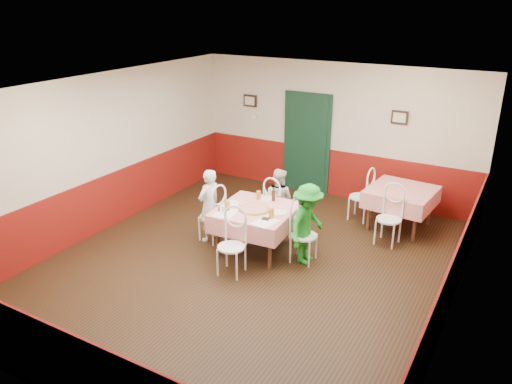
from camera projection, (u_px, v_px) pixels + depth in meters
The scene contains 39 objects.
floor at pixel (250, 265), 7.97m from camera, with size 7.00×7.00×0.00m, color black.
ceiling at pixel (249, 88), 6.95m from camera, with size 7.00×7.00×0.00m, color white.
back_wall at pixel (335, 131), 10.29m from camera, with size 6.00×0.10×2.80m, color beige.
front_wall at pixel (59, 296), 4.63m from camera, with size 6.00×0.10×2.80m, color beige.
left_wall at pixel (104, 153), 8.84m from camera, with size 0.10×7.00×2.80m, color beige.
right_wall at pixel (461, 225), 6.07m from camera, with size 0.10×7.00×2.80m, color beige.
wainscot_back at pixel (332, 173), 10.61m from camera, with size 6.00×0.03×1.00m, color maroon.
wainscot_front at pixel (73, 372), 4.97m from camera, with size 6.00×0.03×1.00m, color maroon.
wainscot_left at pixel (110, 200), 9.16m from camera, with size 0.03×7.00×1.00m, color maroon.
wainscot_right at pixel (449, 288), 6.41m from camera, with size 0.03×7.00×1.00m, color maroon.
door at pixel (307, 144), 10.65m from camera, with size 0.96×0.06×2.10m, color black.
picture_left at pixel (250, 101), 11.01m from camera, with size 0.32×0.03×0.26m, color black.
picture_right at pixel (400, 117), 9.48m from camera, with size 0.32×0.03×0.26m, color black.
thermostat at pixel (254, 117), 11.09m from camera, with size 0.10×0.03×0.10m, color white.
main_table at pixel (256, 230), 8.30m from camera, with size 1.22×1.22×0.77m, color red.
second_table at pixel (400, 208), 9.13m from camera, with size 1.12×1.12×0.77m, color red.
chair_left at pixel (212, 216), 8.62m from camera, with size 0.42×0.42×0.90m, color white, non-canonical shape.
chair_right at pixel (304, 236), 7.92m from camera, with size 0.42×0.42×0.90m, color white, non-canonical shape.
chair_far at pixel (277, 208), 8.98m from camera, with size 0.42×0.42×0.90m, color white, non-canonical shape.
chair_near at pixel (231, 247), 7.56m from camera, with size 0.42×0.42×0.90m, color white, non-canonical shape.
chair_second_a at pixel (361, 197), 9.45m from camera, with size 0.42×0.42×0.90m, color white, non-canonical shape.
chair_second_b at pixel (389, 220), 8.50m from camera, with size 0.42×0.42×0.90m, color white, non-canonical shape.
pizza at pixel (254, 209), 8.11m from camera, with size 0.49×0.49×0.03m, color #B74723.
plate_left at pixel (232, 203), 8.35m from camera, with size 0.25×0.25×0.01m, color white.
plate_right at pixel (280, 213), 7.99m from camera, with size 0.25×0.25×0.01m, color white.
plate_far at pixel (266, 199), 8.53m from camera, with size 0.25×0.25×0.01m, color white.
glass_a at pixel (227, 206), 8.08m from camera, with size 0.08×0.08×0.15m, color #BF7219.
glass_b at pixel (271, 213), 7.79m from camera, with size 0.08×0.08×0.15m, color #BF7219.
glass_c at pixel (259, 195), 8.49m from camera, with size 0.08×0.08×0.15m, color #BF7219.
beer_bottle at pixel (273, 195), 8.42m from camera, with size 0.06×0.06×0.22m, color #381C0A.
shaker_a at pixel (223, 210), 7.98m from camera, with size 0.04×0.04×0.09m, color silver.
shaker_b at pixel (224, 212), 7.93m from camera, with size 0.04×0.04×0.09m, color silver.
shaker_c at pixel (219, 209), 8.03m from camera, with size 0.04×0.04×0.09m, color #B23319.
menu_left at pixel (226, 213), 7.99m from camera, with size 0.30×0.40×0.00m, color white.
menu_right at pixel (265, 222), 7.67m from camera, with size 0.30×0.40×0.00m, color white.
wallet at pixel (266, 219), 7.76m from camera, with size 0.11×0.09×0.02m, color black.
diner_left at pixel (209, 205), 8.57m from camera, with size 0.47×0.31×1.29m, color gray.
diner_far at pixel (278, 200), 8.98m from camera, with size 0.57×0.44×1.17m, color gray.
diner_right at pixel (307, 224), 7.82m from camera, with size 0.86×0.49×1.33m, color gray.
Camera 1 is at (3.55, -6.03, 3.99)m, focal length 35.00 mm.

